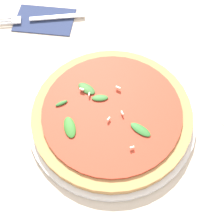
# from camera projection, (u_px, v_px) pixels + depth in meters

# --- Properties ---
(ground_plane) EXTENTS (6.00, 6.00, 0.00)m
(ground_plane) POSITION_uv_depth(u_px,v_px,m) (108.00, 105.00, 0.67)
(ground_plane) COLOR beige
(pizza_arugula_main) EXTENTS (0.35, 0.35, 0.05)m
(pizza_arugula_main) POSITION_uv_depth(u_px,v_px,m) (112.00, 115.00, 0.64)
(pizza_arugula_main) COLOR white
(pizza_arugula_main) RESTS_ON ground_plane
(napkin) EXTENTS (0.16, 0.11, 0.01)m
(napkin) POSITION_uv_depth(u_px,v_px,m) (45.00, 20.00, 0.80)
(napkin) COLOR navy
(napkin) RESTS_ON ground_plane
(fork) EXTENTS (0.22, 0.09, 0.00)m
(fork) POSITION_uv_depth(u_px,v_px,m) (41.00, 18.00, 0.79)
(fork) COLOR silver
(fork) RESTS_ON ground_plane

